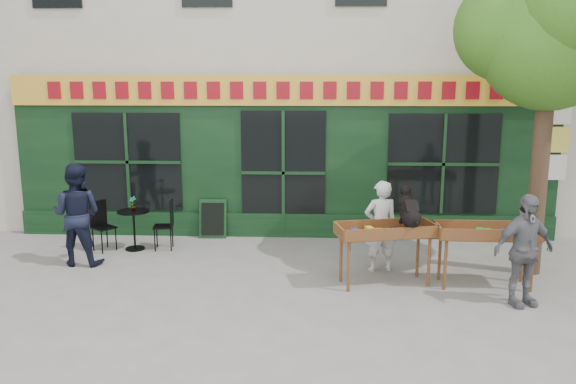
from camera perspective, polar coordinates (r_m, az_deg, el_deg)
name	(u,v)px	position (r m, az deg, el deg)	size (l,w,h in m)	color
ground	(276,274)	(9.48, -1.26, -8.33)	(80.00, 80.00, 0.00)	slate
building	(291,10)	(15.02, 0.33, 18.03)	(14.00, 7.26, 10.00)	beige
street_tree	(554,20)	(10.04, 25.37, 15.51)	(3.05, 2.90, 5.60)	#382619
book_cart_center	(385,234)	(8.93, 9.86, -4.21)	(1.60, 0.94, 0.99)	brown
dog	(410,206)	(8.82, 12.26, -1.36)	(0.34, 0.60, 0.60)	black
woman	(381,226)	(9.56, 9.38, -3.45)	(0.57, 0.37, 1.56)	silver
book_cart_right	(486,235)	(9.24, 19.51, -4.17)	(1.51, 0.65, 0.99)	brown
man_right	(524,250)	(8.66, 22.82, -5.47)	(0.95, 0.40, 1.63)	slate
bistro_table	(134,222)	(11.08, -15.39, -2.95)	(0.60, 0.60, 0.76)	black
bistro_chair_left	(101,221)	(11.24, -18.48, -2.85)	(0.51, 0.51, 0.95)	black
bistro_chair_right	(168,221)	(10.95, -12.11, -2.88)	(0.41, 0.41, 0.95)	black
potted_plant	(133,203)	(11.00, -15.49, -1.13)	(0.15, 0.10, 0.28)	gray
man_left	(77,214)	(10.43, -20.67, -2.14)	(0.87, 0.68, 1.79)	black
chalkboard	(213,219)	(11.64, -7.65, -2.71)	(0.57, 0.21, 0.79)	black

